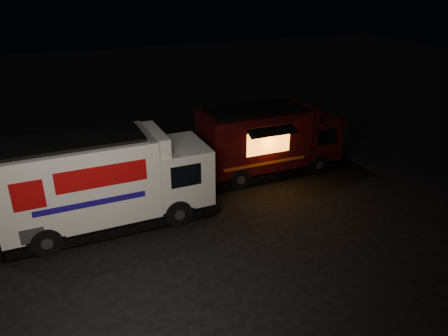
% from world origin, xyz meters
% --- Properties ---
extents(ground, '(80.00, 80.00, 0.00)m').
position_xyz_m(ground, '(0.00, 0.00, 0.00)').
color(ground, black).
rests_on(ground, ground).
extents(white_truck, '(7.13, 2.50, 3.22)m').
position_xyz_m(white_truck, '(-2.23, 2.28, 1.61)').
color(white_truck, silver).
rests_on(white_truck, ground).
extents(red_truck, '(6.28, 2.35, 2.91)m').
position_xyz_m(red_truck, '(4.78, 3.87, 1.46)').
color(red_truck, '#3B0D0A').
rests_on(red_truck, ground).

